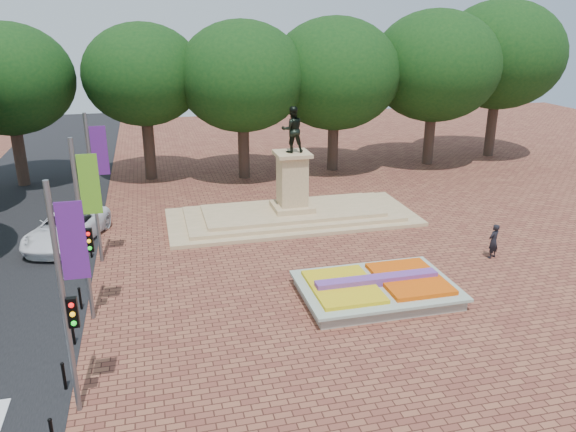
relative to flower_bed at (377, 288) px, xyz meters
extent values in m
plane|color=brown|center=(-1.03, 2.00, -0.38)|extent=(90.00, 90.00, 0.00)
cube|color=gray|center=(-0.03, 0.00, -0.15)|extent=(6.00, 4.00, 0.45)
cube|color=#AAB6A5|center=(-0.03, 0.00, 0.12)|extent=(6.30, 4.30, 0.12)
cube|color=#F34A0D|center=(1.42, 0.00, 0.25)|extent=(2.60, 3.40, 0.22)
cube|color=yellow|center=(-1.48, 0.00, 0.24)|extent=(2.60, 3.40, 0.18)
cube|color=#68389A|center=(-0.03, 0.00, 0.34)|extent=(5.20, 0.55, 0.38)
cube|color=tan|center=(-1.03, 10.00, -0.28)|extent=(14.00, 6.00, 0.20)
cube|color=tan|center=(-1.03, 10.00, -0.08)|extent=(12.00, 5.00, 0.20)
cube|color=tan|center=(-1.03, 10.00, 0.12)|extent=(10.00, 4.00, 0.20)
cube|color=tan|center=(-1.03, 10.00, 0.37)|extent=(2.20, 2.20, 0.30)
cube|color=tan|center=(-1.03, 10.00, 1.92)|extent=(1.50, 1.50, 2.80)
cube|color=tan|center=(-1.03, 10.00, 3.42)|extent=(1.90, 1.90, 0.20)
imported|color=black|center=(-1.03, 10.00, 4.77)|extent=(1.22, 0.95, 2.50)
cylinder|color=#38261E|center=(-17.03, 20.00, 1.62)|extent=(0.80, 0.80, 4.00)
ellipsoid|color=#0E3310|center=(-17.03, 20.00, 6.32)|extent=(8.80, 8.80, 7.48)
cylinder|color=#38261E|center=(-9.03, 20.00, 1.62)|extent=(0.80, 0.80, 4.00)
ellipsoid|color=#0E3310|center=(-9.03, 20.00, 6.32)|extent=(8.80, 8.80, 7.48)
cylinder|color=#38261E|center=(-2.03, 20.00, 1.62)|extent=(0.80, 0.80, 4.00)
ellipsoid|color=#0E3310|center=(-2.03, 20.00, 6.32)|extent=(8.80, 8.80, 7.48)
cylinder|color=#38261E|center=(4.97, 20.00, 1.62)|extent=(0.80, 0.80, 4.00)
ellipsoid|color=#0E3310|center=(4.97, 20.00, 6.32)|extent=(8.80, 8.80, 7.48)
cylinder|color=#38261E|center=(11.97, 20.00, 1.62)|extent=(0.80, 0.80, 4.00)
ellipsoid|color=#0E3310|center=(11.97, 20.00, 6.32)|extent=(8.80, 8.80, 7.48)
cylinder|color=#38261E|center=(18.97, 20.00, 1.62)|extent=(0.80, 0.80, 4.00)
ellipsoid|color=#0E3310|center=(18.97, 20.00, 6.32)|extent=(8.80, 8.80, 7.48)
cylinder|color=slate|center=(-11.23, -4.50, 3.12)|extent=(0.16, 0.16, 7.00)
cube|color=#5A1E7D|center=(-10.78, -4.50, 4.92)|extent=(0.70, 0.04, 2.20)
cylinder|color=slate|center=(-11.23, 1.00, 3.12)|extent=(0.16, 0.16, 7.00)
cube|color=#65AC22|center=(-10.78, 1.00, 4.92)|extent=(0.70, 0.04, 2.20)
cylinder|color=slate|center=(-11.23, 6.50, 3.12)|extent=(0.16, 0.16, 7.00)
cube|color=#5A1E7D|center=(-10.78, 6.50, 4.92)|extent=(0.70, 0.04, 2.20)
cube|color=black|center=(-11.03, -4.50, 2.82)|extent=(0.28, 0.18, 0.90)
cube|color=black|center=(-11.03, 1.00, 2.82)|extent=(0.28, 0.18, 0.90)
sphere|color=black|center=(-11.73, -6.00, 0.54)|extent=(0.12, 0.12, 0.12)
cylinder|color=black|center=(-11.73, -3.40, 0.07)|extent=(0.10, 0.10, 0.90)
sphere|color=black|center=(-11.73, -3.40, 0.54)|extent=(0.12, 0.12, 0.12)
cylinder|color=black|center=(-11.73, -0.80, 0.07)|extent=(0.10, 0.10, 0.90)
sphere|color=black|center=(-11.73, -0.80, 0.54)|extent=(0.12, 0.12, 0.12)
cylinder|color=black|center=(-11.73, 1.80, 0.07)|extent=(0.10, 0.10, 0.90)
sphere|color=black|center=(-11.73, 1.80, 0.54)|extent=(0.12, 0.12, 0.12)
cylinder|color=black|center=(-11.73, 4.40, 0.07)|extent=(0.10, 0.10, 0.90)
sphere|color=black|center=(-11.73, 4.40, 0.54)|extent=(0.12, 0.12, 0.12)
cylinder|color=black|center=(-11.73, 7.00, 0.07)|extent=(0.10, 0.10, 0.90)
sphere|color=black|center=(-11.73, 7.00, 0.54)|extent=(0.12, 0.12, 0.12)
imported|color=white|center=(-13.03, 9.29, 0.43)|extent=(4.37, 6.34, 1.61)
imported|color=black|center=(6.89, 2.36, 0.47)|extent=(0.73, 0.61, 1.70)
camera|label=1|loc=(-8.60, -19.21, 10.49)|focal=35.00mm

